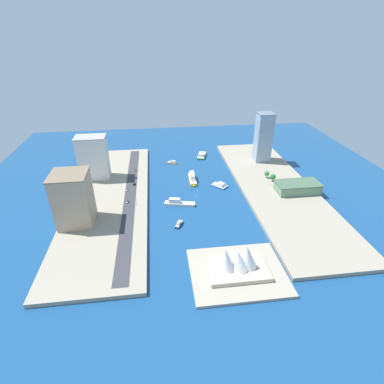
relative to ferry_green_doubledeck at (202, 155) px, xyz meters
name	(u,v)px	position (x,y,z in m)	size (l,w,h in m)	color
ground_plane	(195,194)	(20.83, 92.74, -1.96)	(440.00, 440.00, 0.00)	navy
quay_west	(276,188)	(-60.15, 92.74, -0.37)	(70.00, 240.00, 3.17)	#9E937F
quay_east	(110,198)	(101.81, 92.74, -0.37)	(70.00, 240.00, 3.17)	#9E937F
peninsula_point	(237,272)	(7.75, 200.53, -0.96)	(61.79, 50.17, 2.00)	#A89E89
road_strip	(130,195)	(82.78, 92.74, 1.29)	(10.48, 228.00, 0.15)	#38383D
ferry_green_doubledeck	(202,155)	(0.00, 0.00, 0.00)	(15.31, 25.47, 5.63)	#2D8C4C
ferry_white_commuter	(179,203)	(38.63, 110.48, 0.20)	(29.62, 11.66, 6.46)	silver
catamaran_blue	(220,185)	(-6.07, 80.51, -0.45)	(17.05, 17.13, 4.28)	blue
ferry_yellow_fast	(192,178)	(19.90, 63.63, 0.87)	(7.23, 29.24, 7.66)	yellow
water_taxi_orange	(172,162)	(37.71, 16.48, -0.50)	(12.58, 8.16, 3.76)	orange
patrol_launch_navy	(179,224)	(40.98, 142.07, -0.59)	(7.63, 11.82, 3.91)	#1E284C
tower_tall_glass	(263,138)	(-66.76, 27.05, 29.24)	(18.06, 16.82, 55.98)	#8C9EB2
hotel_broad_white	(93,158)	(120.05, 49.47, 23.58)	(29.88, 19.41, 44.66)	silver
apartment_midrise_tan	(73,199)	(122.23, 131.31, 22.90)	(27.42, 27.74, 43.31)	tan
terminal_long_green	(297,187)	(-75.99, 105.57, 6.05)	(41.71, 20.46, 9.61)	slate
hatchback_blue	(136,177)	(79.05, 56.79, 2.13)	(1.89, 4.39, 1.58)	black
van_white	(127,190)	(86.63, 82.44, 2.08)	(1.97, 4.60, 1.43)	black
taxi_yellow_cab	(135,170)	(80.87, 37.80, 2.13)	(2.05, 5.20, 1.57)	black
sedan_silver	(127,201)	(84.67, 105.19, 2.09)	(2.09, 4.97, 1.46)	black
suv_black	(134,184)	(79.96, 71.30, 2.17)	(1.89, 5.21, 1.64)	black
traffic_light_waterfront	(136,202)	(75.98, 112.29, 5.56)	(0.36, 0.36, 6.50)	black
opera_landmark	(238,262)	(8.00, 200.53, 7.36)	(39.49, 25.35, 20.77)	#BCAD93
park_tree_cluster	(270,175)	(-59.37, 78.05, 6.07)	(8.93, 13.84, 7.87)	brown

